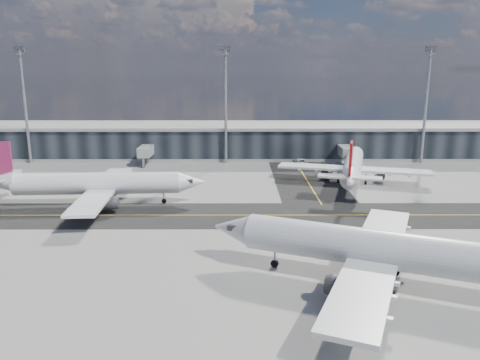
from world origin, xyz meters
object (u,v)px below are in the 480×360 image
at_px(airliner_redtail, 353,166).
at_px(service_van, 301,163).
at_px(airliner_af, 94,184).
at_px(airliner_near, 391,251).
at_px(baggage_tug, 277,226).

bearing_deg(airliner_redtail, service_van, 130.80).
distance_m(airliner_redtail, service_van, 19.99).
bearing_deg(service_van, airliner_redtail, -75.56).
distance_m(airliner_af, airliner_near, 53.01).
relative_size(baggage_tug, service_van, 0.59).
height_order(airliner_near, baggage_tug, airliner_near).
bearing_deg(airliner_af, airliner_near, 49.34).
relative_size(airliner_af, service_van, 6.25).
xyz_separation_m(airliner_af, airliner_near, (42.05, -32.28, 0.37)).
relative_size(airliner_near, baggage_tug, 11.12).
xyz_separation_m(airliner_af, airliner_redtail, (49.35, 15.71, -0.12)).
relative_size(airliner_af, airliner_near, 0.95).
bearing_deg(airliner_near, baggage_tug, 55.28).
xyz_separation_m(baggage_tug, service_van, (9.79, 48.67, -0.22)).
height_order(airliner_af, airliner_near, airliner_near).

